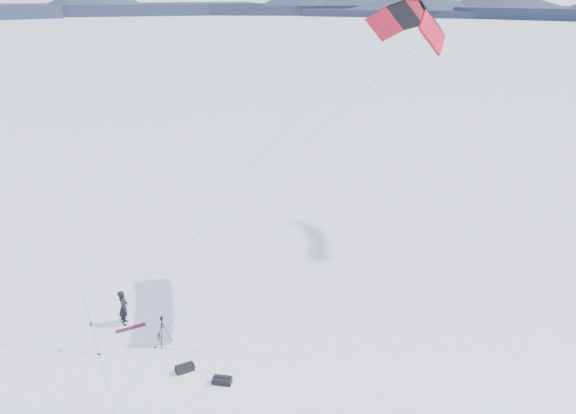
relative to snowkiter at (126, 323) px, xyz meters
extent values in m
plane|color=white|center=(0.53, -3.68, 0.00)|extent=(1800.00, 1800.00, 0.00)
cube|color=#1A2533|center=(133.46, 287.40, 2.53)|extent=(155.14, 103.25, 5.05)
cone|color=#1A2533|center=(133.46, 287.40, 5.05)|extent=(84.80, 84.80, 8.00)
cube|color=#1A2533|center=(46.07, 313.07, 2.53)|extent=(154.88, 65.89, 5.05)
cone|color=#1A2533|center=(46.07, 313.07, 5.05)|extent=(72.46, 72.46, 8.00)
cube|color=#1A2533|center=(-45.01, 313.07, 2.53)|extent=(154.88, 65.89, 5.05)
cone|color=#1A2533|center=(-45.01, 313.07, 5.05)|extent=(72.46, 72.46, 8.00)
cube|color=#AEC1DB|center=(-2.77, -5.38, 0.00)|extent=(3.52, 7.29, 0.01)
cube|color=#AEC1DB|center=(-1.07, -3.08, 0.00)|extent=(6.45, 7.79, 0.01)
cube|color=#AEC1DB|center=(0.63, -0.78, 0.00)|extent=(11.66, 3.07, 0.01)
cube|color=#AEC1DB|center=(2.33, -6.48, 0.00)|extent=(1.27, 5.91, 0.01)
cube|color=#AEC1DB|center=(4.03, -4.18, 0.00)|extent=(6.52, 4.83, 0.01)
imported|color=black|center=(0.00, 0.00, 0.00)|extent=(0.44, 0.66, 1.78)
cube|color=maroon|center=(0.29, -0.48, 0.02)|extent=(1.43, 0.76, 0.04)
cylinder|color=black|center=(2.11, -1.93, 0.60)|extent=(0.40, 0.16, 1.21)
cylinder|color=black|center=(1.79, -1.87, 0.60)|extent=(0.33, 0.29, 1.21)
cylinder|color=black|center=(1.90, -2.18, 0.60)|extent=(0.11, 0.41, 1.21)
cylinder|color=black|center=(1.93, -1.99, 1.02)|extent=(0.04, 0.04, 0.37)
cube|color=black|center=(1.93, -1.99, 1.27)|extent=(0.09, 0.09, 0.05)
cube|color=black|center=(1.93, -1.99, 1.36)|extent=(0.16, 0.13, 0.11)
cylinder|color=black|center=(1.93, -1.90, 1.36)|extent=(0.07, 0.11, 0.07)
cube|color=black|center=(2.94, -4.08, 0.15)|extent=(0.86, 0.62, 0.29)
cylinder|color=black|center=(2.94, -4.08, 0.31)|extent=(0.72, 0.33, 0.07)
cube|color=black|center=(4.47, -5.10, 0.14)|extent=(0.85, 0.60, 0.29)
cylinder|color=black|center=(4.47, -5.10, 0.31)|extent=(0.72, 0.32, 0.09)
cube|color=red|center=(13.45, -1.83, 13.45)|extent=(1.64, 1.24, 1.73)
cube|color=black|center=(13.90, -0.59, 13.91)|extent=(1.31, 1.44, 1.44)
cube|color=red|center=(13.99, 0.82, 14.08)|extent=(1.12, 1.48, 1.12)
cube|color=black|center=(13.73, 2.21, 13.91)|extent=(1.46, 1.41, 1.44)
cube|color=red|center=(13.15, 3.39, 13.45)|extent=(1.76, 1.17, 1.73)
cylinder|color=#97979C|center=(6.73, -0.91, 7.38)|extent=(13.47, 1.85, 12.14)
cylinder|color=#97979C|center=(6.57, 1.69, 7.38)|extent=(13.17, 3.41, 12.14)
cylinder|color=black|center=(0.00, 0.00, 1.32)|extent=(0.55, 0.06, 0.03)
camera|label=1|loc=(4.43, -24.02, 15.17)|focal=35.00mm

